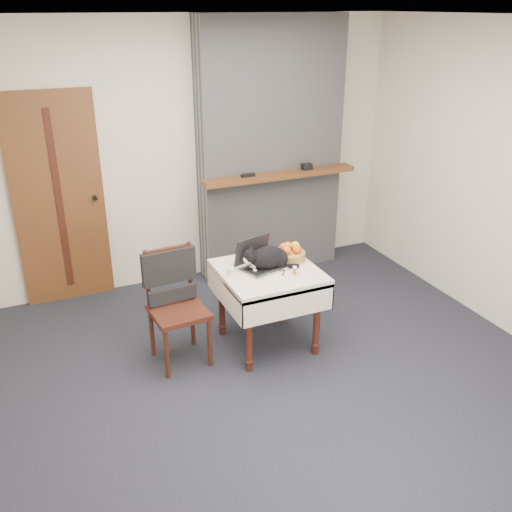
{
  "coord_description": "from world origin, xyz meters",
  "views": [
    {
      "loc": [
        -1.54,
        -3.36,
        2.67
      ],
      "look_at": [
        0.09,
        0.37,
        0.86
      ],
      "focal_mm": 40.0,
      "sensor_mm": 36.0,
      "label": 1
    }
  ],
  "objects_px": {
    "laptop": "(259,261)",
    "cream_jar": "(230,272)",
    "side_table": "(268,282)",
    "door": "(59,201)",
    "chair": "(173,290)",
    "cat": "(269,258)",
    "fruit_basket": "(290,253)",
    "pill_bottle": "(295,270)"
  },
  "relations": [
    {
      "from": "pill_bottle",
      "to": "chair",
      "type": "relative_size",
      "value": 0.07
    },
    {
      "from": "side_table",
      "to": "cream_jar",
      "type": "relative_size",
      "value": 11.9
    },
    {
      "from": "cream_jar",
      "to": "side_table",
      "type": "bearing_deg",
      "value": -3.52
    },
    {
      "from": "cream_jar",
      "to": "pill_bottle",
      "type": "bearing_deg",
      "value": -21.72
    },
    {
      "from": "chair",
      "to": "laptop",
      "type": "bearing_deg",
      "value": -11.68
    },
    {
      "from": "side_table",
      "to": "pill_bottle",
      "type": "distance_m",
      "value": 0.27
    },
    {
      "from": "cat",
      "to": "fruit_basket",
      "type": "bearing_deg",
      "value": 21.05
    },
    {
      "from": "laptop",
      "to": "cat",
      "type": "xyz_separation_m",
      "value": [
        0.07,
        -0.04,
        0.03
      ]
    },
    {
      "from": "cream_jar",
      "to": "chair",
      "type": "distance_m",
      "value": 0.47
    },
    {
      "from": "laptop",
      "to": "chair",
      "type": "bearing_deg",
      "value": 155.19
    },
    {
      "from": "chair",
      "to": "door",
      "type": "bearing_deg",
      "value": 111.11
    },
    {
      "from": "chair",
      "to": "side_table",
      "type": "bearing_deg",
      "value": -15.43
    },
    {
      "from": "side_table",
      "to": "cat",
      "type": "distance_m",
      "value": 0.21
    },
    {
      "from": "cat",
      "to": "pill_bottle",
      "type": "bearing_deg",
      "value": -51.86
    },
    {
      "from": "door",
      "to": "pill_bottle",
      "type": "distance_m",
      "value": 2.35
    },
    {
      "from": "laptop",
      "to": "fruit_basket",
      "type": "xyz_separation_m",
      "value": [
        0.31,
        0.05,
        -0.01
      ]
    },
    {
      "from": "side_table",
      "to": "pill_bottle",
      "type": "xyz_separation_m",
      "value": [
        0.15,
        -0.17,
        0.15
      ]
    },
    {
      "from": "fruit_basket",
      "to": "chair",
      "type": "distance_m",
      "value": 1.02
    },
    {
      "from": "side_table",
      "to": "chair",
      "type": "relative_size",
      "value": 0.83
    },
    {
      "from": "side_table",
      "to": "chair",
      "type": "xyz_separation_m",
      "value": [
        -0.76,
        0.15,
        0.01
      ]
    },
    {
      "from": "cat",
      "to": "chair",
      "type": "xyz_separation_m",
      "value": [
        -0.77,
        0.13,
        -0.19
      ]
    },
    {
      "from": "laptop",
      "to": "cat",
      "type": "bearing_deg",
      "value": -49.34
    },
    {
      "from": "side_table",
      "to": "fruit_basket",
      "type": "height_order",
      "value": "fruit_basket"
    },
    {
      "from": "cat",
      "to": "cream_jar",
      "type": "xyz_separation_m",
      "value": [
        -0.33,
        0.0,
        -0.06
      ]
    },
    {
      "from": "laptop",
      "to": "chair",
      "type": "distance_m",
      "value": 0.72
    },
    {
      "from": "door",
      "to": "fruit_basket",
      "type": "relative_size",
      "value": 7.98
    },
    {
      "from": "laptop",
      "to": "fruit_basket",
      "type": "distance_m",
      "value": 0.31
    },
    {
      "from": "side_table",
      "to": "cat",
      "type": "relative_size",
      "value": 1.72
    },
    {
      "from": "laptop",
      "to": "cream_jar",
      "type": "height_order",
      "value": "laptop"
    },
    {
      "from": "door",
      "to": "cream_jar",
      "type": "height_order",
      "value": "door"
    },
    {
      "from": "cream_jar",
      "to": "chair",
      "type": "height_order",
      "value": "chair"
    },
    {
      "from": "side_table",
      "to": "cat",
      "type": "height_order",
      "value": "cat"
    },
    {
      "from": "laptop",
      "to": "fruit_basket",
      "type": "bearing_deg",
      "value": -8.85
    },
    {
      "from": "door",
      "to": "cream_jar",
      "type": "distance_m",
      "value": 1.91
    },
    {
      "from": "door",
      "to": "chair",
      "type": "xyz_separation_m",
      "value": [
        0.67,
        -1.41,
        -0.4
      ]
    },
    {
      "from": "laptop",
      "to": "pill_bottle",
      "type": "height_order",
      "value": "laptop"
    },
    {
      "from": "side_table",
      "to": "cat",
      "type": "bearing_deg",
      "value": 52.22
    },
    {
      "from": "cream_jar",
      "to": "fruit_basket",
      "type": "height_order",
      "value": "fruit_basket"
    },
    {
      "from": "laptop",
      "to": "chair",
      "type": "xyz_separation_m",
      "value": [
        -0.7,
        0.09,
        -0.16
      ]
    },
    {
      "from": "door",
      "to": "side_table",
      "type": "distance_m",
      "value": 2.15
    },
    {
      "from": "pill_bottle",
      "to": "chair",
      "type": "height_order",
      "value": "chair"
    },
    {
      "from": "laptop",
      "to": "cream_jar",
      "type": "distance_m",
      "value": 0.27
    }
  ]
}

